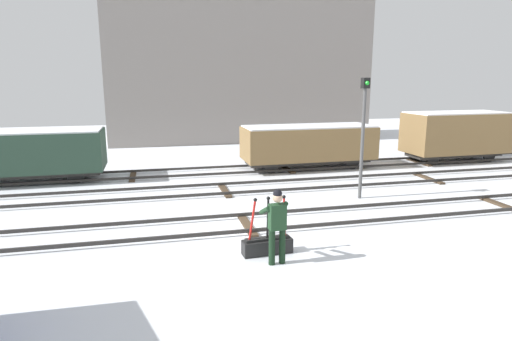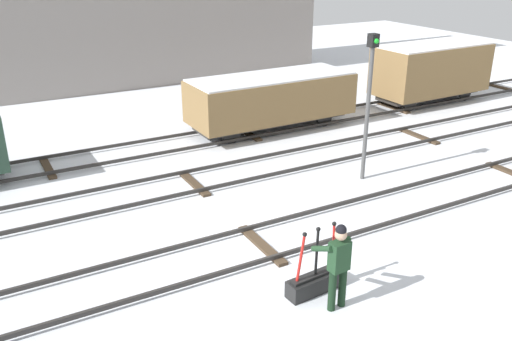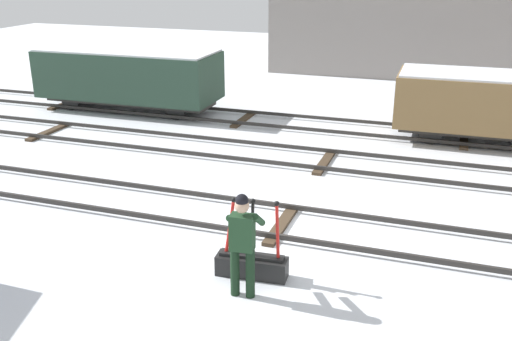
# 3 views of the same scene
# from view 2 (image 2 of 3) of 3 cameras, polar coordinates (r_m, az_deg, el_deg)

# --- Properties ---
(ground_plane) EXTENTS (60.00, 60.00, 0.00)m
(ground_plane) POSITION_cam_2_polar(r_m,az_deg,el_deg) (12.76, 0.61, -7.93)
(ground_plane) COLOR silver
(track_main_line) EXTENTS (44.00, 1.94, 0.18)m
(track_main_line) POSITION_cam_2_polar(r_m,az_deg,el_deg) (12.71, 0.61, -7.50)
(track_main_line) COLOR #2D2B28
(track_main_line) RESTS_ON ground_plane
(track_siding_near) EXTENTS (44.00, 1.94, 0.18)m
(track_siding_near) POSITION_cam_2_polar(r_m,az_deg,el_deg) (15.97, -6.53, -1.10)
(track_siding_near) COLOR #2D2B28
(track_siding_near) RESTS_ON ground_plane
(track_siding_far) EXTENTS (44.00, 1.94, 0.18)m
(track_siding_far) POSITION_cam_2_polar(r_m,az_deg,el_deg) (18.88, -10.45, 2.44)
(track_siding_far) COLOR #2D2B28
(track_siding_far) RESTS_ON ground_plane
(switch_lever_frame) EXTENTS (1.26, 0.46, 1.45)m
(switch_lever_frame) POSITION_cam_2_polar(r_m,az_deg,el_deg) (11.20, 6.18, -11.37)
(switch_lever_frame) COLOR black
(switch_lever_frame) RESTS_ON ground_plane
(rail_worker) EXTENTS (0.57, 0.65, 1.79)m
(rail_worker) POSITION_cam_2_polar(r_m,az_deg,el_deg) (10.40, 8.56, -9.33)
(rail_worker) COLOR black
(rail_worker) RESTS_ON ground_plane
(signal_post) EXTENTS (0.24, 0.32, 4.25)m
(signal_post) POSITION_cam_2_polar(r_m,az_deg,el_deg) (15.80, 11.71, 7.78)
(signal_post) COLOR #4C4C4C
(signal_post) RESTS_ON ground_plane
(freight_car_back_track) EXTENTS (6.22, 2.33, 2.05)m
(freight_car_back_track) POSITION_cam_2_polar(r_m,az_deg,el_deg) (20.35, 1.63, 7.53)
(freight_car_back_track) COLOR #2D2B28
(freight_car_back_track) RESTS_ON ground_plane
(freight_car_mid_siding) EXTENTS (5.20, 2.35, 2.55)m
(freight_car_mid_siding) POSITION_cam_2_polar(r_m,az_deg,el_deg) (25.21, 17.78, 9.99)
(freight_car_mid_siding) COLOR #2D2B28
(freight_car_mid_siding) RESTS_ON ground_plane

